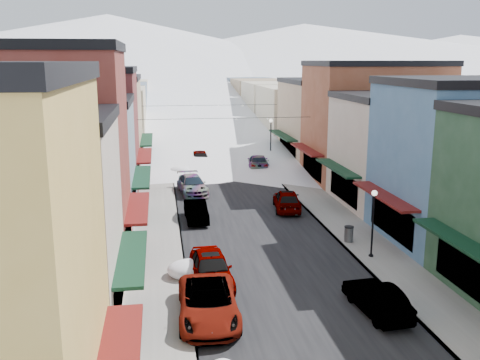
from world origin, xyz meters
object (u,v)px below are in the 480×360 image
object	(u,v)px
car_dark_hatch	(196,211)
streetlamp_near	(373,215)
trash_can	(349,234)
car_white_suv	(208,303)
car_silver_sedan	(211,268)
car_green_sedan	(377,298)

from	to	relation	value
car_dark_hatch	streetlamp_near	size ratio (longest dim) A/B	1.08
trash_can	streetlamp_near	size ratio (longest dim) A/B	0.25
car_white_suv	streetlamp_near	size ratio (longest dim) A/B	1.43
car_dark_hatch	streetlamp_near	distance (m)	13.59
car_silver_sedan	car_green_sedan	size ratio (longest dim) A/B	1.15
car_dark_hatch	car_green_sedan	bearing A→B (deg)	-67.34
trash_can	car_white_suv	bearing A→B (deg)	-138.11
car_white_suv	car_dark_hatch	world-z (taller)	car_white_suv
trash_can	streetlamp_near	bearing A→B (deg)	-81.27
streetlamp_near	car_green_sedan	bearing A→B (deg)	-110.28
car_dark_hatch	car_green_sedan	distance (m)	17.54
car_dark_hatch	car_green_sedan	xyz separation A→B (m)	(7.25, -15.98, 0.01)
car_dark_hatch	trash_can	world-z (taller)	car_dark_hatch
car_dark_hatch	car_white_suv	bearing A→B (deg)	-93.79
car_white_suv	trash_can	bearing A→B (deg)	43.96
car_white_suv	car_silver_sedan	distance (m)	4.00
car_silver_sedan	trash_can	bearing A→B (deg)	25.25
car_silver_sedan	car_dark_hatch	world-z (taller)	car_silver_sedan
car_white_suv	trash_can	world-z (taller)	car_white_suv
car_dark_hatch	streetlamp_near	bearing A→B (deg)	-45.44
streetlamp_near	car_silver_sedan	bearing A→B (deg)	-167.49
trash_can	car_silver_sedan	bearing A→B (deg)	-152.46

